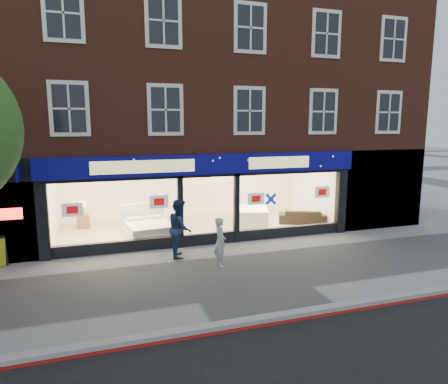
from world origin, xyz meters
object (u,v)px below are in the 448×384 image
pedestrian_grey (220,242)px  pedestrian_blue (180,228)px  display_bed (148,229)px  sofa (302,216)px  mattress_stack (251,216)px

pedestrian_grey → pedestrian_blue: size_ratio=0.79×
display_bed → sofa: size_ratio=1.09×
display_bed → sofa: bearing=-4.9°
display_bed → pedestrian_grey: (1.75, -3.56, 0.34)m
mattress_stack → pedestrian_blue: 4.78m
sofa → display_bed: bearing=25.3°
pedestrian_blue → pedestrian_grey: bearing=-131.9°
pedestrian_grey → pedestrian_blue: pedestrian_blue is taller
display_bed → pedestrian_blue: 2.48m
mattress_stack → pedestrian_grey: (-2.71, -4.24, 0.32)m
sofa → pedestrian_blue: 6.40m
mattress_stack → pedestrian_grey: pedestrian_grey is taller
mattress_stack → pedestrian_grey: 5.04m
display_bed → pedestrian_blue: (0.76, -2.30, 0.54)m
pedestrian_blue → display_bed: bearing=28.4°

